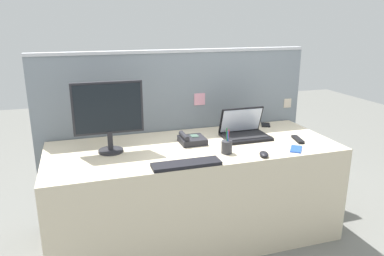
# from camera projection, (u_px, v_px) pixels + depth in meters

# --- Properties ---
(ground_plane) EXTENTS (10.00, 10.00, 0.00)m
(ground_plane) POSITION_uv_depth(u_px,v_px,m) (194.00, 233.00, 2.88)
(ground_plane) COLOR slate
(desk) EXTENTS (2.10, 0.84, 0.73)m
(desk) POSITION_uv_depth(u_px,v_px,m) (194.00, 191.00, 2.78)
(desk) COLOR beige
(desk) RESTS_ON ground_plane
(cubicle_divider) EXTENTS (2.26, 0.08, 1.39)m
(cubicle_divider) POSITION_uv_depth(u_px,v_px,m) (177.00, 132.00, 3.11)
(cubicle_divider) COLOR gray
(cubicle_divider) RESTS_ON ground_plane
(desktop_monitor) EXTENTS (0.47, 0.17, 0.49)m
(desktop_monitor) POSITION_uv_depth(u_px,v_px,m) (108.00, 112.00, 2.48)
(desktop_monitor) COLOR #232328
(desktop_monitor) RESTS_ON desk
(laptop) EXTENTS (0.35, 0.27, 0.23)m
(laptop) POSITION_uv_depth(u_px,v_px,m) (244.00, 130.00, 2.87)
(laptop) COLOR black
(laptop) RESTS_ON desk
(desk_phone) EXTENTS (0.18, 0.18, 0.08)m
(desk_phone) POSITION_uv_depth(u_px,v_px,m) (191.00, 140.00, 2.72)
(desk_phone) COLOR #232328
(desk_phone) RESTS_ON desk
(keyboard_main) EXTENTS (0.44, 0.13, 0.02)m
(keyboard_main) POSITION_uv_depth(u_px,v_px,m) (186.00, 164.00, 2.31)
(keyboard_main) COLOR black
(keyboard_main) RESTS_ON desk
(computer_mouse_right_hand) EXTENTS (0.09, 0.11, 0.03)m
(computer_mouse_right_hand) POSITION_uv_depth(u_px,v_px,m) (264.00, 154.00, 2.46)
(computer_mouse_right_hand) COLOR black
(computer_mouse_right_hand) RESTS_ON desk
(pen_cup) EXTENTS (0.07, 0.07, 0.18)m
(pen_cup) POSITION_uv_depth(u_px,v_px,m) (227.00, 147.00, 2.51)
(pen_cup) COLOR #333338
(pen_cup) RESTS_ON desk
(cell_phone_blue_case) EXTENTS (0.15, 0.16, 0.01)m
(cell_phone_blue_case) POSITION_uv_depth(u_px,v_px,m) (296.00, 149.00, 2.59)
(cell_phone_blue_case) COLOR blue
(cell_phone_blue_case) RESTS_ON desk
(cell_phone_black_slab) EXTENTS (0.12, 0.14, 0.01)m
(cell_phone_black_slab) POSITION_uv_depth(u_px,v_px,m) (266.00, 125.00, 3.19)
(cell_phone_black_slab) COLOR black
(cell_phone_black_slab) RESTS_ON desk
(tv_remote) EXTENTS (0.08, 0.18, 0.02)m
(tv_remote) POSITION_uv_depth(u_px,v_px,m) (298.00, 139.00, 2.79)
(tv_remote) COLOR black
(tv_remote) RESTS_ON desk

